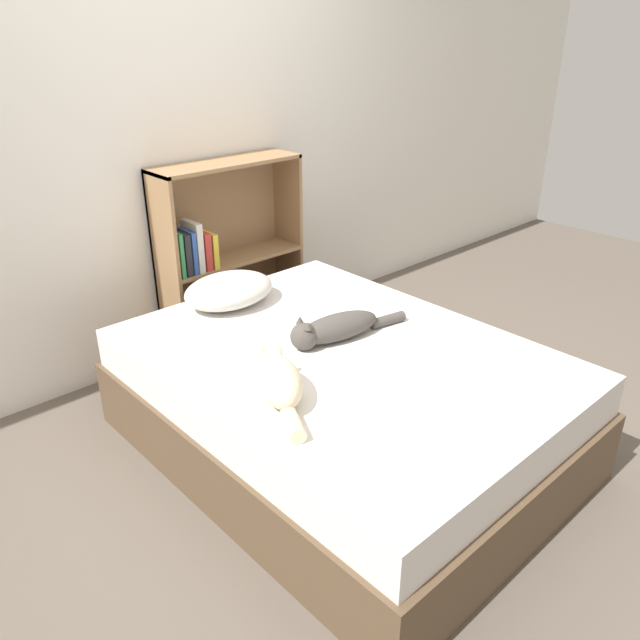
{
  "coord_description": "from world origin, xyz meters",
  "views": [
    {
      "loc": [
        -1.65,
        -1.64,
        1.76
      ],
      "look_at": [
        0.0,
        0.14,
        0.59
      ],
      "focal_mm": 35.0,
      "sensor_mm": 36.0,
      "label": 1
    }
  ],
  "objects": [
    {
      "name": "cat_dark",
      "position": [
        0.04,
        0.1,
        0.55
      ],
      "size": [
        0.59,
        0.21,
        0.14
      ],
      "rotation": [
        0.0,
        0.0,
        2.96
      ],
      "color": "#47423D",
      "rests_on": "bed"
    },
    {
      "name": "pillow",
      "position": [
        -0.06,
        0.73,
        0.57
      ],
      "size": [
        0.46,
        0.35,
        0.15
      ],
      "color": "beige",
      "rests_on": "bed"
    },
    {
      "name": "ground_plane",
      "position": [
        0.0,
        0.0,
        0.0
      ],
      "size": [
        8.0,
        8.0,
        0.0
      ],
      "primitive_type": "plane",
      "color": "brown"
    },
    {
      "name": "bed",
      "position": [
        0.0,
        0.0,
        0.24
      ],
      "size": [
        1.4,
        1.88,
        0.49
      ],
      "color": "brown",
      "rests_on": "ground_plane"
    },
    {
      "name": "cat_light",
      "position": [
        -0.42,
        -0.08,
        0.57
      ],
      "size": [
        0.31,
        0.47,
        0.15
      ],
      "rotation": [
        0.0,
        0.0,
        1.1
      ],
      "color": "beige",
      "rests_on": "bed"
    },
    {
      "name": "wall_back",
      "position": [
        0.0,
        1.33,
        1.25
      ],
      "size": [
        8.0,
        0.06,
        2.5
      ],
      "color": "white",
      "rests_on": "ground_plane"
    },
    {
      "name": "bookshelf",
      "position": [
        0.22,
        1.2,
        0.56
      ],
      "size": [
        0.85,
        0.26,
        1.09
      ],
      "color": "#8E6B47",
      "rests_on": "ground_plane"
    }
  ]
}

